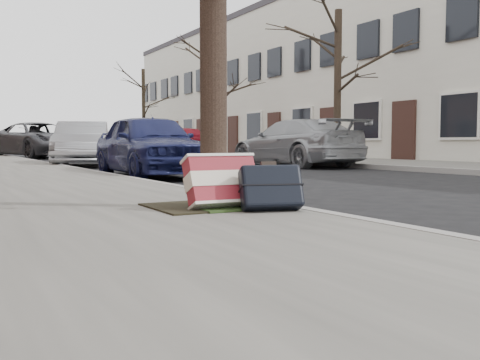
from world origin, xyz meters
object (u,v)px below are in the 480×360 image
suitcase_red (222,182)px  suitcase_navy (271,187)px  car_near_front (150,145)px  car_near_mid (82,144)px

suitcase_red → suitcase_navy: size_ratio=1.18×
car_near_front → car_near_mid: car_near_mid is taller
suitcase_red → car_near_front: size_ratio=0.16×
suitcase_red → car_near_front: 6.40m
car_near_mid → car_near_front: bearing=-72.8°
suitcase_red → car_near_mid: 12.02m
car_near_front → suitcase_navy: bearing=-100.0°
suitcase_red → suitcase_navy: suitcase_red is taller
suitcase_navy → car_near_mid: size_ratio=0.13×
suitcase_navy → car_near_mid: 12.30m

